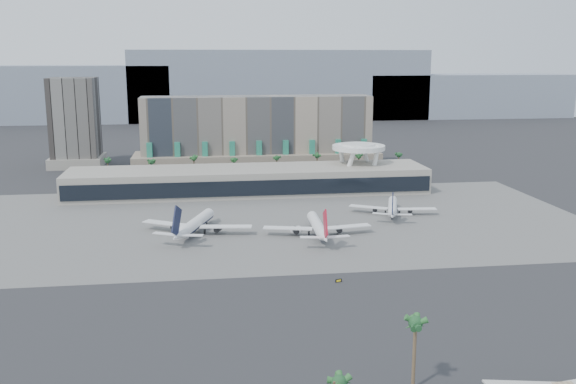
{
  "coord_description": "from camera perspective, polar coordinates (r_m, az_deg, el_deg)",
  "views": [
    {
      "loc": [
        -22.73,
        -190.31,
        64.32
      ],
      "look_at": [
        9.22,
        40.0,
        14.83
      ],
      "focal_mm": 40.0,
      "sensor_mm": 36.0,
      "label": 1
    }
  ],
  "objects": [
    {
      "name": "airliner_right",
      "position": [
        267.89,
        9.27,
        -1.32
      ],
      "size": [
        34.81,
        36.04,
        12.83
      ],
      "rotation": [
        0.0,
        0.0,
        -0.3
      ],
      "color": "white",
      "rests_on": "ground"
    },
    {
      "name": "saucer_structure",
      "position": [
        319.33,
        6.29,
        3.69
      ],
      "size": [
        26.0,
        26.0,
        21.89
      ],
      "color": "white",
      "rests_on": "ground"
    },
    {
      "name": "palm_row",
      "position": [
        340.9,
        -2.8,
        2.92
      ],
      "size": [
        157.8,
        2.8,
        13.1
      ],
      "color": "brown",
      "rests_on": "ground"
    },
    {
      "name": "ground",
      "position": [
        202.16,
        -1.04,
        -6.54
      ],
      "size": [
        900.0,
        900.0,
        0.0
      ],
      "primitive_type": "plane",
      "color": "#232326",
      "rests_on": "ground"
    },
    {
      "name": "service_vehicle_a",
      "position": [
        234.13,
        -9.41,
        -3.82
      ],
      "size": [
        4.93,
        3.51,
        2.18
      ],
      "primitive_type": "cube",
      "rotation": [
        0.0,
        0.0,
        0.33
      ],
      "color": "white",
      "rests_on": "ground"
    },
    {
      "name": "airliner_centre",
      "position": [
        233.7,
        2.67,
        -3.06
      ],
      "size": [
        40.08,
        41.28,
        14.25
      ],
      "rotation": [
        0.0,
        0.0,
        -0.04
      ],
      "color": "white",
      "rests_on": "ground"
    },
    {
      "name": "terminal",
      "position": [
        306.51,
        -3.5,
        1.12
      ],
      "size": [
        170.0,
        32.5,
        14.5
      ],
      "color": "#9D978A",
      "rests_on": "ground"
    },
    {
      "name": "mountain_ridge",
      "position": [
        663.14,
        -3.55,
        9.02
      ],
      "size": [
        680.0,
        60.0,
        70.0
      ],
      "color": "gray",
      "rests_on": "ground"
    },
    {
      "name": "hotel",
      "position": [
        369.26,
        -2.76,
        4.61
      ],
      "size": [
        140.0,
        30.0,
        42.0
      ],
      "color": "gray",
      "rests_on": "ground"
    },
    {
      "name": "near_palm_b",
      "position": [
        129.17,
        11.24,
        -11.96
      ],
      "size": [
        6.0,
        6.0,
        15.26
      ],
      "color": "brown",
      "rests_on": "ground"
    },
    {
      "name": "taxiway_sign",
      "position": [
        188.26,
        4.52,
        -7.85
      ],
      "size": [
        2.0,
        0.94,
        0.92
      ],
      "rotation": [
        0.0,
        0.0,
        0.34
      ],
      "color": "black",
      "rests_on": "ground"
    },
    {
      "name": "airliner_left",
      "position": [
        238.51,
        -8.26,
        -2.81
      ],
      "size": [
        40.56,
        41.93,
        15.06
      ],
      "rotation": [
        0.0,
        0.0,
        -0.34
      ],
      "color": "white",
      "rests_on": "ground"
    },
    {
      "name": "apron_pad",
      "position": [
        254.61,
        -2.52,
        -2.62
      ],
      "size": [
        260.0,
        130.0,
        0.06
      ],
      "primitive_type": "cube",
      "color": "#5B5B59",
      "rests_on": "ground"
    },
    {
      "name": "service_vehicle_b",
      "position": [
        239.69,
        0.68,
        -3.32
      ],
      "size": [
        4.02,
        2.79,
        1.89
      ],
      "primitive_type": "cube",
      "rotation": [
        0.0,
        0.0,
        0.2
      ],
      "color": "silver",
      "rests_on": "ground"
    },
    {
      "name": "office_tower",
      "position": [
        399.09,
        -18.37,
        5.46
      ],
      "size": [
        30.0,
        30.0,
        52.0
      ],
      "color": "black",
      "rests_on": "ground"
    }
  ]
}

